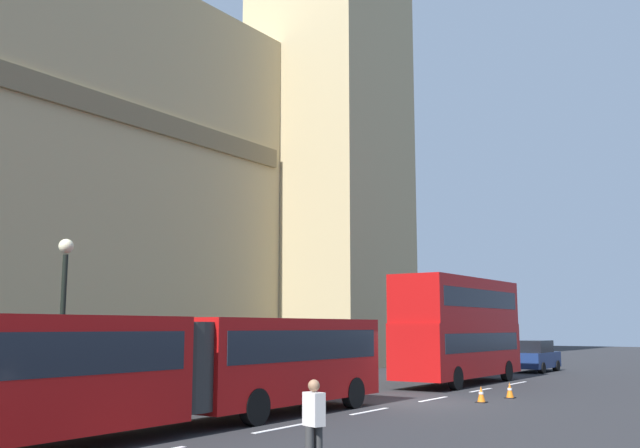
{
  "coord_description": "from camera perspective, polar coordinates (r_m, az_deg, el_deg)",
  "views": [
    {
      "loc": [
        -22.93,
        -11.76,
        2.65
      ],
      "look_at": [
        2.19,
        5.63,
        7.11
      ],
      "focal_mm": 39.63,
      "sensor_mm": 36.0,
      "label": 1
    }
  ],
  "objects": [
    {
      "name": "ground_plane",
      "position": [
        25.91,
        7.74,
        -14.1
      ],
      "size": [
        160.0,
        160.0,
        0.0
      ],
      "primitive_type": "plane",
      "color": "#262628"
    },
    {
      "name": "lane_centre_marking",
      "position": [
        23.14,
        4.04,
        -14.85
      ],
      "size": [
        29.8,
        0.16,
        0.01
      ],
      "color": "silver",
      "rests_on": "ground_plane"
    },
    {
      "name": "articulated_bus",
      "position": [
        19.0,
        -11.96,
        -10.85
      ],
      "size": [
        17.13,
        2.54,
        2.9
      ],
      "color": "#B20F0F",
      "rests_on": "ground_plane"
    },
    {
      "name": "double_decker_bus",
      "position": [
        34.29,
        11.15,
        -8.06
      ],
      "size": [
        9.55,
        2.54,
        4.9
      ],
      "color": "#B20F0F",
      "rests_on": "ground_plane"
    },
    {
      "name": "sedan_lead",
      "position": [
        44.73,
        16.97,
        -10.18
      ],
      "size": [
        4.4,
        1.86,
        1.85
      ],
      "color": "navy",
      "rests_on": "ground_plane"
    },
    {
      "name": "traffic_cone_west",
      "position": [
        26.3,
        12.89,
        -13.27
      ],
      "size": [
        0.36,
        0.36,
        0.58
      ],
      "color": "black",
      "rests_on": "ground_plane"
    },
    {
      "name": "traffic_cone_middle",
      "position": [
        28.16,
        15.08,
        -12.85
      ],
      "size": [
        0.36,
        0.36,
        0.58
      ],
      "color": "black",
      "rests_on": "ground_plane"
    },
    {
      "name": "street_lamp",
      "position": [
        22.4,
        -20.07,
        -6.77
      ],
      "size": [
        0.44,
        0.44,
        5.27
      ],
      "color": "black",
      "rests_on": "ground_plane"
    },
    {
      "name": "pedestrian_near_cones",
      "position": [
        13.36,
        -0.5,
        -15.77
      ],
      "size": [
        0.35,
        0.46,
        1.69
      ],
      "color": "#333333",
      "rests_on": "ground_plane"
    }
  ]
}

